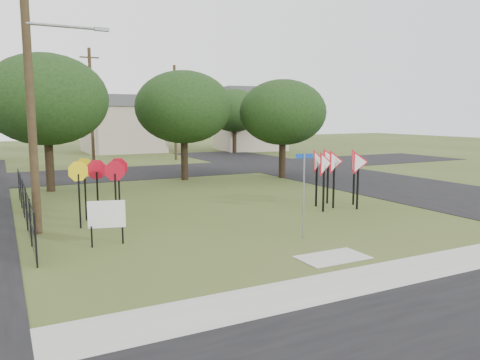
% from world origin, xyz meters
% --- Properties ---
extents(ground, '(140.00, 140.00, 0.00)m').
position_xyz_m(ground, '(0.00, 0.00, 0.00)').
color(ground, '#37471A').
extents(sidewalk, '(30.00, 1.60, 0.02)m').
position_xyz_m(sidewalk, '(0.00, -4.20, 0.01)').
color(sidewalk, '#9B9B93').
rests_on(sidewalk, ground).
extents(planting_strip, '(30.00, 0.80, 0.02)m').
position_xyz_m(planting_strip, '(0.00, -5.40, 0.01)').
color(planting_strip, '#37471A').
rests_on(planting_strip, ground).
extents(street_right, '(8.00, 50.00, 0.02)m').
position_xyz_m(street_right, '(12.00, 10.00, 0.01)').
color(street_right, black).
rests_on(street_right, ground).
extents(street_far, '(60.00, 8.00, 0.02)m').
position_xyz_m(street_far, '(0.00, 20.00, 0.01)').
color(street_far, black).
rests_on(street_far, ground).
extents(curb_pad, '(2.00, 1.20, 0.02)m').
position_xyz_m(curb_pad, '(0.00, -2.40, 0.01)').
color(curb_pad, '#9B9B93').
rests_on(curb_pad, ground).
extents(street_name_sign, '(0.56, 0.18, 2.81)m').
position_xyz_m(street_name_sign, '(0.49, -0.20, 1.62)').
color(street_name_sign, gray).
rests_on(street_name_sign, ground).
extents(stop_sign_cluster, '(2.30, 1.94, 2.45)m').
position_xyz_m(stop_sign_cluster, '(-5.11, 4.95, 1.82)').
color(stop_sign_cluster, black).
rests_on(stop_sign_cluster, ground).
extents(yield_sign_cluster, '(3.28, 1.78, 2.61)m').
position_xyz_m(yield_sign_cluster, '(4.80, 3.52, 1.91)').
color(yield_sign_cluster, black).
rests_on(yield_sign_cluster, ground).
extents(info_board, '(1.11, 0.33, 1.42)m').
position_xyz_m(info_board, '(-5.47, 1.85, 0.95)').
color(info_board, black).
rests_on(info_board, ground).
extents(utility_pole_main, '(3.55, 0.33, 10.00)m').
position_xyz_m(utility_pole_main, '(-7.24, 4.50, 5.21)').
color(utility_pole_main, '#41331E').
rests_on(utility_pole_main, ground).
extents(far_pole_a, '(1.40, 0.24, 9.00)m').
position_xyz_m(far_pole_a, '(-2.00, 24.00, 4.60)').
color(far_pole_a, '#41331E').
rests_on(far_pole_a, ground).
extents(far_pole_b, '(1.40, 0.24, 8.50)m').
position_xyz_m(far_pole_b, '(6.00, 28.00, 4.35)').
color(far_pole_b, '#41331E').
rests_on(far_pole_b, ground).
extents(fence_run, '(0.05, 11.55, 1.50)m').
position_xyz_m(fence_run, '(-7.60, 6.25, 0.78)').
color(fence_run, black).
rests_on(fence_run, ground).
extents(house_mid, '(8.40, 8.40, 6.20)m').
position_xyz_m(house_mid, '(4.00, 40.00, 3.15)').
color(house_mid, '#B8AA94').
rests_on(house_mid, ground).
extents(house_right, '(8.30, 8.30, 7.20)m').
position_xyz_m(house_right, '(18.00, 36.00, 3.65)').
color(house_right, '#B8AA94').
rests_on(house_right, ground).
extents(tree_near_left, '(6.40, 6.40, 7.27)m').
position_xyz_m(tree_near_left, '(-6.00, 14.00, 4.86)').
color(tree_near_left, black).
rests_on(tree_near_left, ground).
extents(tree_near_mid, '(6.00, 6.00, 6.80)m').
position_xyz_m(tree_near_mid, '(2.00, 15.00, 4.54)').
color(tree_near_mid, black).
rests_on(tree_near_mid, ground).
extents(tree_near_right, '(5.60, 5.60, 6.33)m').
position_xyz_m(tree_near_right, '(8.00, 13.00, 4.22)').
color(tree_near_right, black).
rests_on(tree_near_right, ground).
extents(tree_far_right, '(6.00, 6.00, 6.80)m').
position_xyz_m(tree_far_right, '(14.00, 32.00, 4.54)').
color(tree_far_right, black).
rests_on(tree_far_right, ground).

